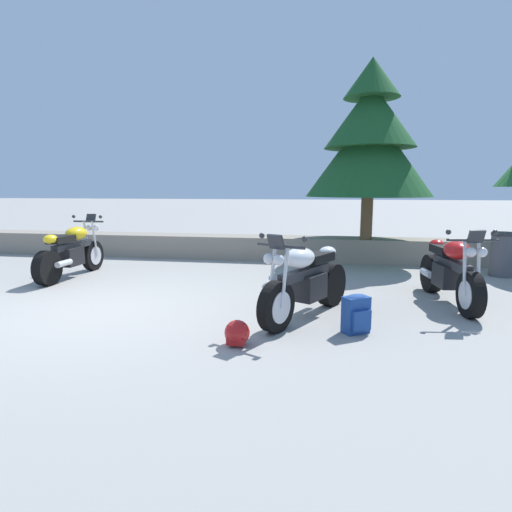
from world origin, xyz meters
name	(u,v)px	position (x,y,z in m)	size (l,w,h in m)	color
ground_plane	(94,311)	(0.00, 0.00, 0.00)	(120.00, 120.00, 0.00)	gray
stone_wall	(198,246)	(0.00, 4.80, 0.28)	(36.00, 0.80, 0.55)	gray
motorcycle_yellow_near_left	(72,252)	(-1.65, 2.06, 0.49)	(0.67, 2.06, 1.18)	black
motorcycle_white_centre	(306,282)	(2.94, 0.21, 0.49)	(1.13, 1.91, 1.18)	black
motorcycle_red_far_right	(450,272)	(5.01, 1.27, 0.49)	(0.70, 2.06, 1.18)	black
rider_backpack	(356,313)	(3.57, -0.29, 0.24)	(0.35, 0.34, 0.47)	navy
rider_helmet	(237,333)	(2.26, -0.93, 0.14)	(0.28, 0.28, 0.28)	#B21919
pine_tree_far_left	(370,139)	(4.06, 4.60, 2.77)	(2.77, 2.77, 3.93)	brown
trash_bin	(503,254)	(6.57, 3.55, 0.43)	(0.46, 0.46, 0.86)	#4C4C51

